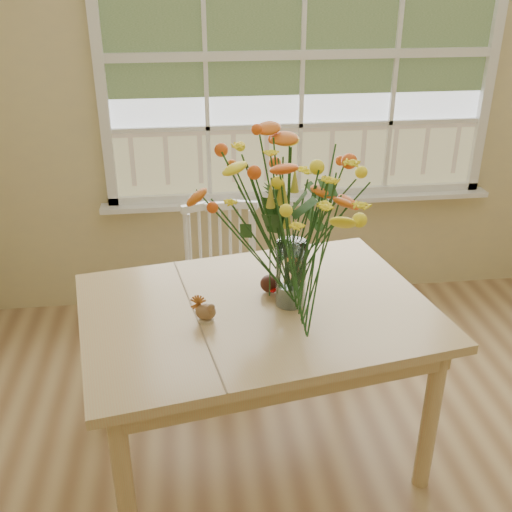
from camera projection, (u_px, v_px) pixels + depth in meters
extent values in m
cube|color=beige|center=(301.00, 90.00, 3.49)|extent=(4.00, 0.02, 2.70)
cube|color=silver|center=(302.00, 54.00, 3.39)|extent=(2.20, 0.00, 1.60)
cube|color=white|center=(299.00, 200.00, 3.72)|extent=(2.42, 0.12, 0.03)
cube|color=tan|center=(257.00, 311.00, 2.45)|extent=(1.55, 1.23, 0.04)
cube|color=tan|center=(257.00, 325.00, 2.48)|extent=(1.41, 1.09, 0.10)
cylinder|color=tan|center=(124.00, 487.00, 2.10)|extent=(0.07, 0.07, 0.71)
cylinder|color=tan|center=(107.00, 355.00, 2.81)|extent=(0.07, 0.07, 0.71)
cylinder|color=tan|center=(430.00, 418.00, 2.42)|extent=(0.07, 0.07, 0.71)
cylinder|color=tan|center=(345.00, 315.00, 3.13)|extent=(0.07, 0.07, 0.71)
cube|color=white|center=(225.00, 296.00, 3.21)|extent=(0.42, 0.40, 0.05)
cube|color=white|center=(220.00, 245.00, 3.24)|extent=(0.40, 0.06, 0.46)
cylinder|color=white|center=(200.00, 347.00, 3.15)|extent=(0.03, 0.03, 0.39)
cylinder|color=white|center=(196.00, 318.00, 3.41)|extent=(0.03, 0.03, 0.39)
cylinder|color=white|center=(258.00, 342.00, 3.20)|extent=(0.03, 0.03, 0.39)
cylinder|color=white|center=(249.00, 313.00, 3.45)|extent=(0.03, 0.03, 0.39)
cylinder|color=white|center=(291.00, 273.00, 2.41)|extent=(0.12, 0.12, 0.28)
ellipsoid|color=orange|center=(288.00, 280.00, 2.57)|extent=(0.09, 0.09, 0.07)
cylinder|color=#CCB78C|center=(206.00, 320.00, 2.34)|extent=(0.06, 0.06, 0.01)
ellipsoid|color=brown|center=(206.00, 312.00, 2.33)|extent=(0.09, 0.07, 0.07)
ellipsoid|color=#38160F|center=(270.00, 284.00, 2.53)|extent=(0.08, 0.08, 0.07)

